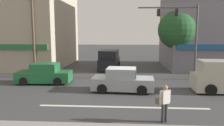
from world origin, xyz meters
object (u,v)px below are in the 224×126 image
object	(u,v)px
sedan_crossing_center	(122,81)
van_crossing_rightbound	(109,60)
traffic_light_mast	(185,30)
pedestrian_foreground_with_bag	(164,101)
sedan_approaching_near	(44,74)
utility_pole_near_left	(33,27)
street_tree	(177,30)

from	to	relation	value
sedan_crossing_center	van_crossing_rightbound	distance (m)	8.96
traffic_light_mast	pedestrian_foreground_with_bag	size ratio (longest dim) A/B	3.71
traffic_light_mast	pedestrian_foreground_with_bag	distance (m)	10.20
sedan_approaching_near	utility_pole_near_left	bearing A→B (deg)	122.50
sedan_crossing_center	pedestrian_foreground_with_bag	size ratio (longest dim) A/B	2.51
sedan_approaching_near	traffic_light_mast	bearing A→B (deg)	10.70
street_tree	pedestrian_foreground_with_bag	size ratio (longest dim) A/B	3.67
utility_pole_near_left	traffic_light_mast	distance (m)	13.45
traffic_light_mast	sedan_crossing_center	bearing A→B (deg)	-141.00
van_crossing_rightbound	sedan_approaching_near	world-z (taller)	van_crossing_rightbound
utility_pole_near_left	traffic_light_mast	size ratio (longest dim) A/B	1.37
sedan_crossing_center	sedan_approaching_near	xyz separation A→B (m)	(-6.11, 1.95, 0.00)
utility_pole_near_left	sedan_crossing_center	world-z (taller)	utility_pole_near_left
traffic_light_mast	sedan_crossing_center	distance (m)	7.31
sedan_approaching_near	pedestrian_foreground_with_bag	distance (m)	10.68
sedan_approaching_near	pedestrian_foreground_with_bag	bearing A→B (deg)	-41.43
van_crossing_rightbound	pedestrian_foreground_with_bag	distance (m)	14.36
pedestrian_foreground_with_bag	traffic_light_mast	bearing A→B (deg)	71.30
sedan_crossing_center	sedan_approaching_near	distance (m)	6.41
street_tree	traffic_light_mast	distance (m)	3.89
pedestrian_foreground_with_bag	van_crossing_rightbound	bearing A→B (deg)	103.97
van_crossing_rightbound	pedestrian_foreground_with_bag	size ratio (longest dim) A/B	2.81
traffic_light_mast	sedan_approaching_near	size ratio (longest dim) A/B	1.49
sedan_crossing_center	van_crossing_rightbound	world-z (taller)	van_crossing_rightbound
sedan_crossing_center	street_tree	bearing A→B (deg)	56.36
van_crossing_rightbound	traffic_light_mast	bearing A→B (deg)	-35.96
traffic_light_mast	sedan_crossing_center	world-z (taller)	traffic_light_mast
utility_pole_near_left	sedan_approaching_near	distance (m)	5.61
street_tree	pedestrian_foreground_with_bag	bearing A→B (deg)	-104.52
utility_pole_near_left	traffic_light_mast	bearing A→B (deg)	-6.20
sedan_crossing_center	sedan_approaching_near	world-z (taller)	same
sedan_approaching_near	street_tree	bearing A→B (deg)	27.73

